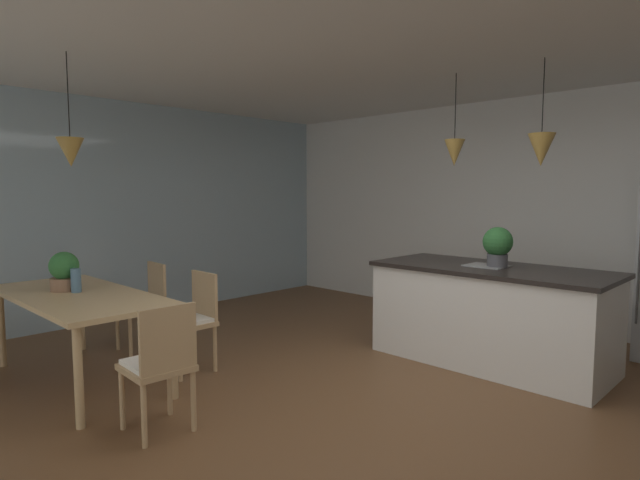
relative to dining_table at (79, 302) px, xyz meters
name	(u,v)px	position (x,y,z in m)	size (l,w,h in m)	color
ground_plane	(380,415)	(2.19, 1.25, -0.70)	(10.00, 8.40, 0.04)	brown
ceiling_slab	(385,16)	(2.19, 1.25, 2.08)	(10.00, 8.40, 0.12)	white
wall_back_kitchen	(556,213)	(2.19, 4.51, 0.67)	(10.00, 0.12, 2.70)	white
window_wall_left_glazing	(121,211)	(-1.87, 1.25, 0.67)	(0.06, 8.40, 2.70)	#9EB7C6
dining_table	(79,302)	(0.00, 0.00, 0.00)	(1.94, 0.87, 0.75)	tan
chair_far_left	(145,303)	(-0.43, 0.80, -0.20)	(0.43, 0.43, 0.87)	tan
chair_kitchen_end	(160,363)	(1.34, 0.00, -0.20)	(0.42, 0.42, 0.87)	tan
chair_far_right	(192,318)	(0.44, 0.80, -0.20)	(0.41, 0.41, 0.87)	tan
kitchen_island	(490,314)	(2.24, 2.84, -0.22)	(2.11, 0.96, 0.91)	white
pendant_over_table	(71,152)	(-0.02, -0.01, 1.23)	(0.21, 0.21, 0.91)	black
pendant_over_island_main	(454,153)	(1.83, 2.84, 1.28)	(0.19, 0.19, 0.87)	black
pendant_over_island_aux	(541,150)	(2.65, 2.84, 1.26)	(0.23, 0.23, 0.90)	black
potted_plant_on_island	(498,245)	(2.29, 2.84, 0.43)	(0.27, 0.27, 0.37)	#4C4C51
potted_plant_on_table	(64,271)	(-0.22, -0.02, 0.23)	(0.24, 0.24, 0.33)	#8C664C
vase_on_dining_table	(76,280)	(-0.07, 0.01, 0.17)	(0.08, 0.08, 0.20)	slate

